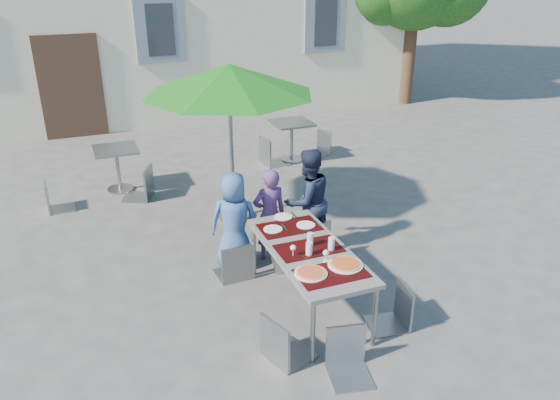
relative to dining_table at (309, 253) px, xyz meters
name	(u,v)px	position (x,y,z in m)	size (l,w,h in m)	color
ground	(290,293)	(-0.08, 0.32, -0.70)	(90.00, 90.00, 0.00)	#444547
dining_table	(309,253)	(0.00, 0.00, 0.00)	(0.80, 1.85, 0.76)	#4A4A4F
pizza_near_left	(311,273)	(-0.20, -0.49, 0.07)	(0.34, 0.34, 0.03)	white
pizza_near_right	(345,264)	(0.20, -0.47, 0.07)	(0.36, 0.36, 0.03)	white
glassware	(315,245)	(0.03, -0.09, 0.13)	(0.50, 0.44, 0.15)	silver
place_settings	(288,223)	(0.01, 0.63, 0.06)	(0.66, 0.53, 0.01)	white
child_0	(235,221)	(-0.48, 1.17, -0.06)	(0.62, 0.40, 1.27)	#375A99
child_1	(269,215)	(0.00, 1.22, -0.08)	(0.45, 0.30, 1.24)	#58356D
child_2	(308,201)	(0.54, 1.23, 0.02)	(0.69, 0.40, 1.43)	#1C253E
chair_0	(234,240)	(-0.58, 0.87, -0.16)	(0.43, 0.43, 0.92)	gray
chair_1	(292,228)	(0.14, 0.82, -0.11)	(0.53, 0.53, 1.00)	#939A9E
chair_2	(312,218)	(0.47, 0.94, -0.08)	(0.60, 0.60, 1.04)	gray
chair_3	(283,313)	(-0.60, -0.73, -0.15)	(0.53, 0.53, 0.94)	#92989D
chair_4	(398,283)	(0.74, -0.64, -0.18)	(0.45, 0.45, 0.89)	gray
chair_5	(350,327)	(-0.08, -1.11, -0.18)	(0.46, 0.46, 0.88)	#94989F
patio_umbrella	(229,81)	(-0.08, 2.56, 1.39)	(2.44, 2.44, 2.32)	#A1A4A8
cafe_table_0	(117,162)	(-1.58, 4.28, -0.18)	(0.70, 0.70, 0.75)	#A1A4A8
bg_chair_l_0	(51,180)	(-2.62, 3.83, -0.18)	(0.40, 0.40, 0.88)	#93999E
bg_chair_r_0	(141,164)	(-1.25, 3.81, -0.10)	(0.60, 0.59, 1.01)	gray
cafe_table_1	(292,134)	(1.73, 4.62, -0.15)	(0.72, 0.72, 0.78)	#A1A4A8
bg_chair_l_1	(270,134)	(1.25, 4.54, -0.09)	(0.51, 0.51, 1.02)	#93989E
bg_chair_r_1	(321,129)	(2.44, 4.79, -0.20)	(0.49, 0.49, 0.86)	#92989D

